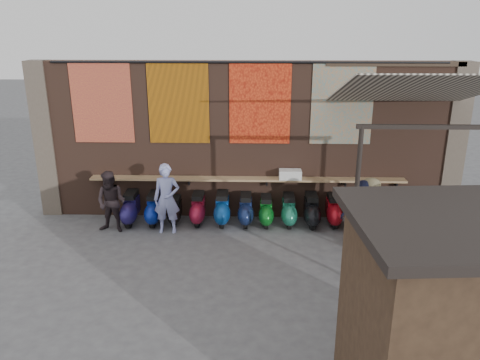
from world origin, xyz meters
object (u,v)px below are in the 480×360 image
at_px(scooter_stool_3, 198,209).
at_px(scooter_stool_8, 311,210).
at_px(scooter_stool_0, 131,208).
at_px(shelf_box, 290,174).
at_px(scooter_stool_10, 355,212).
at_px(scooter_stool_5, 246,210).
at_px(shopper_grey, 451,236).
at_px(shopper_tan, 369,210).
at_px(scooter_stool_2, 175,211).
at_px(diner_right, 111,202).
at_px(scooter_stool_6, 266,211).
at_px(diner_left, 167,199).
at_px(shopper_navy, 362,216).
at_px(scooter_stool_4, 222,209).
at_px(scooter_stool_1, 154,209).
at_px(scooter_stool_9, 333,211).
at_px(market_stall, 460,330).
at_px(scooter_stool_7, 289,210).

bearing_deg(scooter_stool_3, scooter_stool_8, -1.37).
bearing_deg(scooter_stool_0, scooter_stool_3, 2.52).
height_order(shelf_box, scooter_stool_10, shelf_box).
distance_m(scooter_stool_5, shopper_grey, 4.80).
xyz_separation_m(shopper_grey, shopper_tan, (-1.17, 1.68, -0.14)).
bearing_deg(scooter_stool_2, scooter_stool_3, 2.14).
bearing_deg(diner_right, scooter_stool_3, 25.94).
xyz_separation_m(scooter_stool_6, scooter_stool_10, (2.23, 0.06, -0.03)).
relative_size(diner_left, shopper_navy, 1.05).
xyz_separation_m(scooter_stool_2, scooter_stool_10, (4.54, 0.02, -0.00)).
bearing_deg(scooter_stool_4, scooter_stool_1, -179.32).
bearing_deg(scooter_stool_1, shopper_grey, -21.76).
bearing_deg(scooter_stool_9, shelf_box, 166.39).
bearing_deg(scooter_stool_0, scooter_stool_2, 2.72).
xyz_separation_m(scooter_stool_6, diner_right, (-3.75, -0.49, 0.39)).
relative_size(scooter_stool_6, market_stall, 0.29).
bearing_deg(shelf_box, scooter_stool_0, -175.23).
height_order(scooter_stool_1, diner_right, diner_right).
bearing_deg(scooter_stool_7, scooter_stool_0, -179.50).
distance_m(scooter_stool_1, market_stall, 7.95).
distance_m(scooter_stool_1, diner_right, 1.11).
relative_size(scooter_stool_2, market_stall, 0.26).
relative_size(scooter_stool_0, scooter_stool_1, 1.04).
bearing_deg(shopper_grey, scooter_stool_0, -9.05).
bearing_deg(shopper_tan, market_stall, -130.12).
relative_size(scooter_stool_1, market_stall, 0.31).
bearing_deg(shopper_navy, diner_left, -18.41).
xyz_separation_m(shelf_box, shopper_grey, (2.92, -2.86, -0.33)).
bearing_deg(scooter_stool_4, scooter_stool_2, 179.29).
xyz_separation_m(scooter_stool_6, scooter_stool_7, (0.57, 0.02, 0.02)).
bearing_deg(scooter_stool_0, scooter_stool_7, 0.50).
height_order(shopper_grey, market_stall, market_stall).
distance_m(scooter_stool_0, shopper_grey, 7.41).
height_order(diner_left, shopper_tan, diner_left).
distance_m(scooter_stool_2, scooter_stool_9, 4.00).
relative_size(scooter_stool_5, diner_right, 0.54).
bearing_deg(shopper_navy, diner_right, -15.95).
bearing_deg(scooter_stool_9, scooter_stool_7, -178.16).
bearing_deg(shelf_box, shopper_grey, -44.34).
xyz_separation_m(scooter_stool_1, scooter_stool_4, (1.73, 0.02, 0.01)).
xyz_separation_m(scooter_stool_1, shopper_tan, (5.18, -0.85, 0.38)).
bearing_deg(scooter_stool_8, shopper_tan, -34.66).
bearing_deg(scooter_stool_1, scooter_stool_6, -0.08).
distance_m(scooter_stool_2, shopper_navy, 4.61).
relative_size(scooter_stool_5, scooter_stool_6, 1.05).
height_order(diner_right, shopper_navy, shopper_navy).
bearing_deg(diner_right, scooter_stool_0, 66.21).
xyz_separation_m(scooter_stool_2, scooter_stool_6, (2.30, -0.04, 0.03)).
relative_size(scooter_stool_2, scooter_stool_8, 0.84).
height_order(scooter_stool_5, shopper_grey, shopper_grey).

